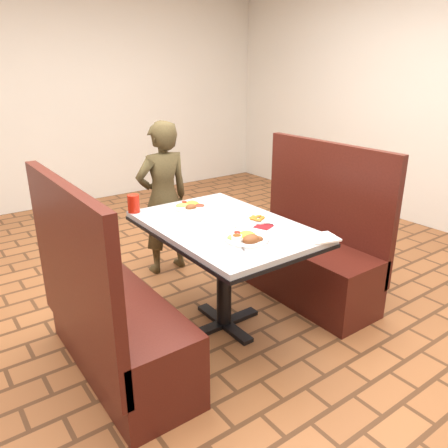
# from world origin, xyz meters

# --- Properties ---
(room) EXTENTS (7.00, 7.04, 2.82)m
(room) POSITION_xyz_m (0.00, 0.00, 1.91)
(room) COLOR #9F5E34
(room) RESTS_ON ground
(dining_table) EXTENTS (0.81, 1.21, 0.75)m
(dining_table) POSITION_xyz_m (0.00, 0.00, 0.65)
(dining_table) COLOR #B7B9BC
(dining_table) RESTS_ON ground
(booth_bench_left) EXTENTS (0.47, 1.20, 1.17)m
(booth_bench_left) POSITION_xyz_m (-0.80, 0.00, 0.33)
(booth_bench_left) COLOR #4A1811
(booth_bench_left) RESTS_ON ground
(booth_bench_right) EXTENTS (0.47, 1.20, 1.17)m
(booth_bench_right) POSITION_xyz_m (0.80, 0.00, 0.33)
(booth_bench_right) COLOR #4A1811
(booth_bench_right) RESTS_ON ground
(diner_person) EXTENTS (0.48, 0.31, 1.29)m
(diner_person) POSITION_xyz_m (0.12, 1.03, 0.65)
(diner_person) COLOR brown
(diner_person) RESTS_ON ground
(near_dinner_plate) EXTENTS (0.25, 0.25, 0.08)m
(near_dinner_plate) POSITION_xyz_m (-0.06, -0.30, 0.78)
(near_dinner_plate) COLOR white
(near_dinner_plate) RESTS_ON dining_table
(far_dinner_plate) EXTENTS (0.25, 0.25, 0.06)m
(far_dinner_plate) POSITION_xyz_m (0.01, 0.41, 0.77)
(far_dinner_plate) COLOR white
(far_dinner_plate) RESTS_ON dining_table
(plantain_plate) EXTENTS (0.17, 0.17, 0.03)m
(plantain_plate) POSITION_xyz_m (0.22, -0.08, 0.76)
(plantain_plate) COLOR white
(plantain_plate) RESTS_ON dining_table
(maroon_napkin) EXTENTS (0.13, 0.13, 0.00)m
(maroon_napkin) POSITION_xyz_m (0.17, -0.19, 0.75)
(maroon_napkin) COLOR maroon
(maroon_napkin) RESTS_ON dining_table
(spoon_utensil) EXTENTS (0.09, 0.12, 0.00)m
(spoon_utensil) POSITION_xyz_m (0.20, -0.14, 0.76)
(spoon_utensil) COLOR silver
(spoon_utensil) RESTS_ON dining_table
(red_tumbler) EXTENTS (0.08, 0.08, 0.12)m
(red_tumbler) POSITION_xyz_m (-0.36, 0.56, 0.81)
(red_tumbler) COLOR #B81A0C
(red_tumbler) RESTS_ON dining_table
(paper_napkin) EXTENTS (0.23, 0.19, 0.01)m
(paper_napkin) POSITION_xyz_m (0.30, -0.54, 0.76)
(paper_napkin) COLOR white
(paper_napkin) RESTS_ON dining_table
(knife_utensil) EXTENTS (0.06, 0.14, 0.00)m
(knife_utensil) POSITION_xyz_m (-0.06, -0.34, 0.76)
(knife_utensil) COLOR silver
(knife_utensil) RESTS_ON dining_table
(fork_utensil) EXTENTS (0.09, 0.14, 0.00)m
(fork_utensil) POSITION_xyz_m (-0.14, -0.36, 0.76)
(fork_utensil) COLOR silver
(fork_utensil) RESTS_ON dining_table
(lettuce_shreds) EXTENTS (0.28, 0.32, 0.00)m
(lettuce_shreds) POSITION_xyz_m (0.04, 0.06, 0.75)
(lettuce_shreds) COLOR #93BE4C
(lettuce_shreds) RESTS_ON dining_table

